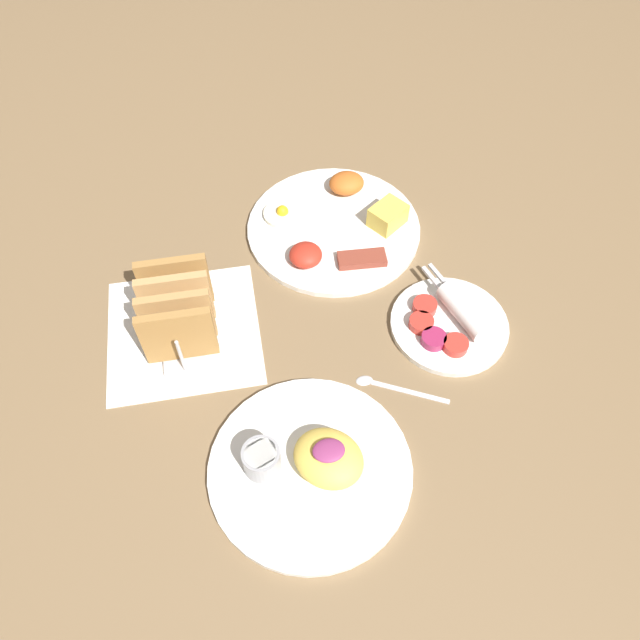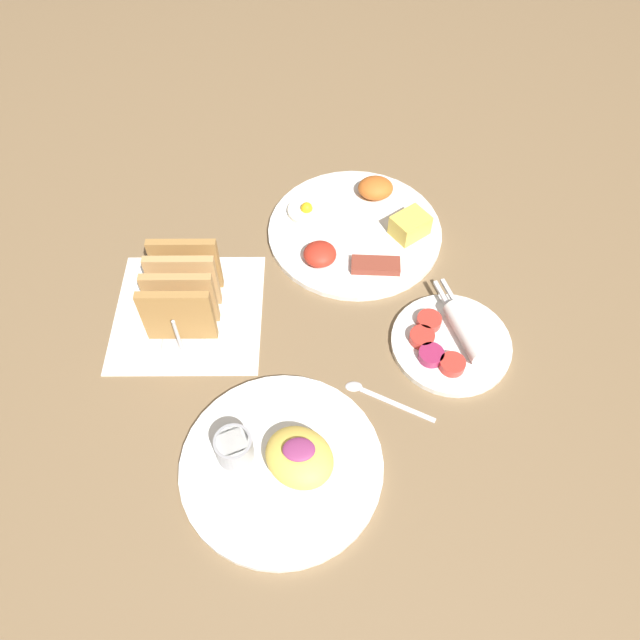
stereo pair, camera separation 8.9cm
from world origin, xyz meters
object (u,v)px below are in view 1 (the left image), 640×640
(plate_breakfast, at_px, (336,225))
(plate_foreground, at_px, (310,465))
(plate_condiments, at_px, (450,322))
(toast_rack, at_px, (177,311))

(plate_breakfast, bearing_deg, plate_foreground, -105.36)
(plate_condiments, height_order, toast_rack, toast_rack)
(plate_breakfast, xyz_separation_m, plate_foreground, (-0.11, -0.41, 0.00))
(plate_breakfast, height_order, plate_foreground, plate_foreground)
(toast_rack, bearing_deg, plate_foreground, -58.68)
(plate_breakfast, distance_m, plate_foreground, 0.42)
(plate_breakfast, distance_m, toast_rack, 0.31)
(plate_foreground, distance_m, toast_rack, 0.29)
(plate_condiments, bearing_deg, plate_foreground, -142.39)
(plate_breakfast, bearing_deg, toast_rack, -147.78)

